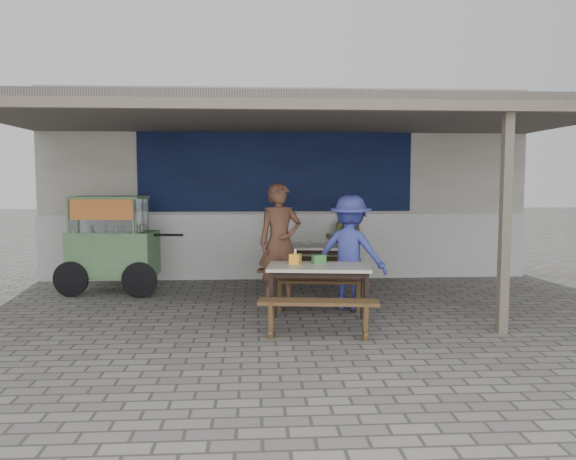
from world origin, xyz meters
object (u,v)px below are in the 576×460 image
at_px(vendor_cart, 112,241).
at_px(donation_box, 319,259).
at_px(bench_right_street, 318,310).
at_px(patron_right_table, 350,252).
at_px(condiment_bowl, 306,243).
at_px(table_left, 313,250).
at_px(tissue_box, 295,259).
at_px(bench_left_wall, 315,264).
at_px(patron_wall_side, 345,240).
at_px(patron_street_side, 280,243).
at_px(table_right, 319,272).
at_px(bench_left_street, 310,277).
at_px(condiment_jar, 329,242).
at_px(bench_right_wall, 319,288).

relative_size(vendor_cart, donation_box, 12.26).
distance_m(bench_right_street, patron_right_table, 1.72).
bearing_deg(bench_right_street, condiment_bowl, 94.17).
bearing_deg(table_left, bench_right_street, -84.88).
bearing_deg(tissue_box, condiment_bowl, 80.97).
height_order(bench_left_wall, patron_right_table, patron_right_table).
xyz_separation_m(patron_wall_side, tissue_box, (-1.13, -2.99, 0.08)).
bearing_deg(tissue_box, patron_street_side, 96.61).
height_order(table_left, table_right, same).
xyz_separation_m(table_left, bench_left_street, (-0.12, -0.69, -0.33)).
relative_size(table_left, condiment_jar, 19.17).
height_order(bench_left_street, vendor_cart, vendor_cart).
xyz_separation_m(patron_wall_side, donation_box, (-0.82, -2.94, 0.07)).
bearing_deg(condiment_bowl, patron_wall_side, 44.89).
distance_m(table_right, patron_right_table, 1.02).
bearing_deg(patron_wall_side, bench_left_street, 75.42).
height_order(bench_left_wall, condiment_jar, condiment_jar).
distance_m(vendor_cart, donation_box, 3.71).
distance_m(bench_left_wall, bench_right_wall, 2.23).
xyz_separation_m(patron_street_side, donation_box, (0.45, -1.15, -0.08)).
bearing_deg(bench_right_street, vendor_cart, 143.44).
relative_size(patron_right_table, condiment_jar, 19.29).
bearing_deg(bench_left_street, bench_right_street, -83.26).
bearing_deg(vendor_cart, bench_left_street, -4.71).
bearing_deg(bench_right_wall, patron_right_table, 28.35).
height_order(vendor_cart, patron_wall_side, vendor_cart).
bearing_deg(patron_street_side, bench_left_wall, 55.10).
xyz_separation_m(table_right, bench_right_street, (-0.08, -0.68, -0.34)).
distance_m(bench_right_wall, tissue_box, 0.81).
relative_size(bench_left_wall, table_right, 1.20).
relative_size(bench_left_wall, patron_right_table, 1.01).
bearing_deg(patron_right_table, patron_wall_side, -70.63).
xyz_separation_m(patron_wall_side, condiment_bowl, (-0.78, -0.78, 0.04)).
distance_m(bench_right_wall, patron_right_table, 0.68).
height_order(table_right, patron_wall_side, patron_wall_side).
distance_m(table_left, vendor_cart, 3.26).
height_order(patron_street_side, condiment_jar, patron_street_side).
relative_size(vendor_cart, condiment_jar, 24.12).
bearing_deg(condiment_bowl, vendor_cart, -176.97).
bearing_deg(patron_street_side, table_right, -82.92).
bearing_deg(bench_right_wall, tissue_box, -117.52).
bearing_deg(donation_box, tissue_box, -171.11).
relative_size(patron_right_table, donation_box, 9.81).
distance_m(patron_right_table, condiment_bowl, 1.58).
height_order(bench_right_wall, tissue_box, tissue_box).
relative_size(table_right, patron_street_side, 0.76).
distance_m(patron_street_side, patron_right_table, 1.09).
xyz_separation_m(table_left, patron_wall_side, (0.69, 0.92, 0.06)).
xyz_separation_m(table_left, table_right, (-0.16, -2.21, -0.00)).
bearing_deg(tissue_box, table_right, -25.80).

